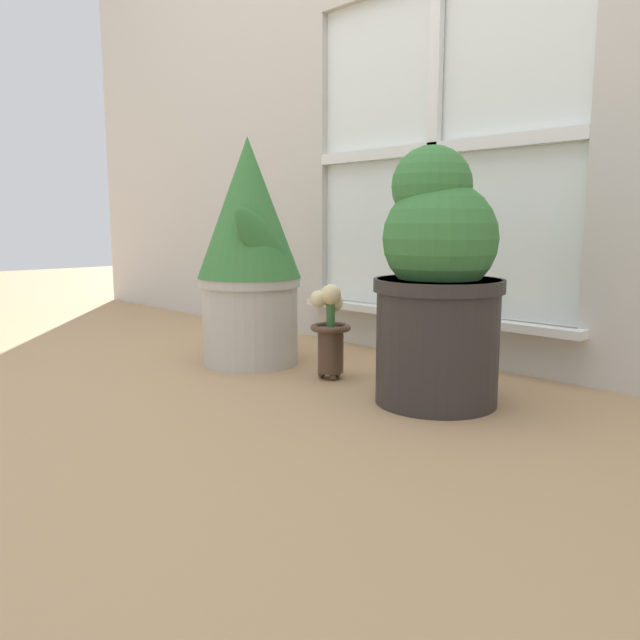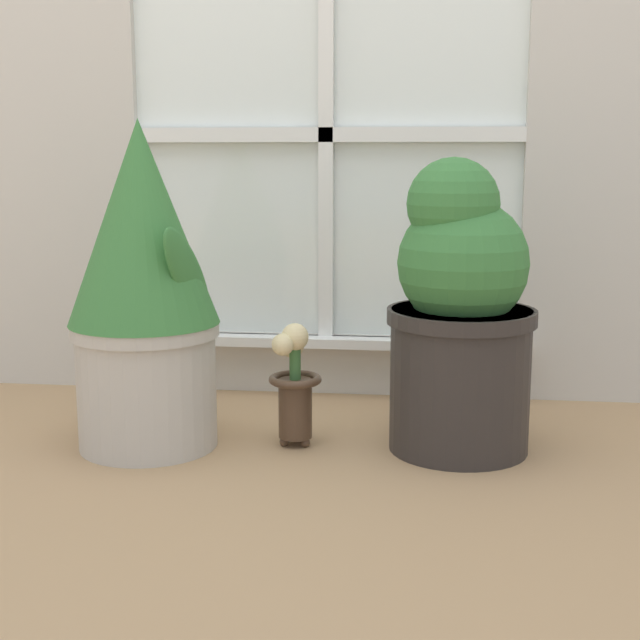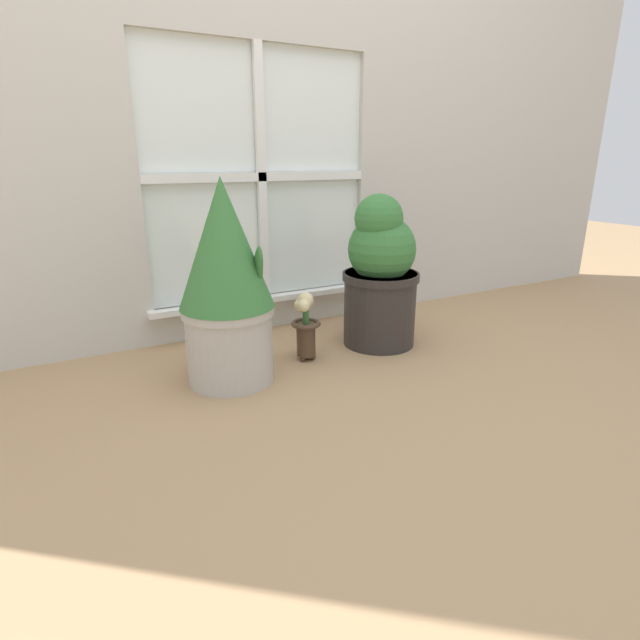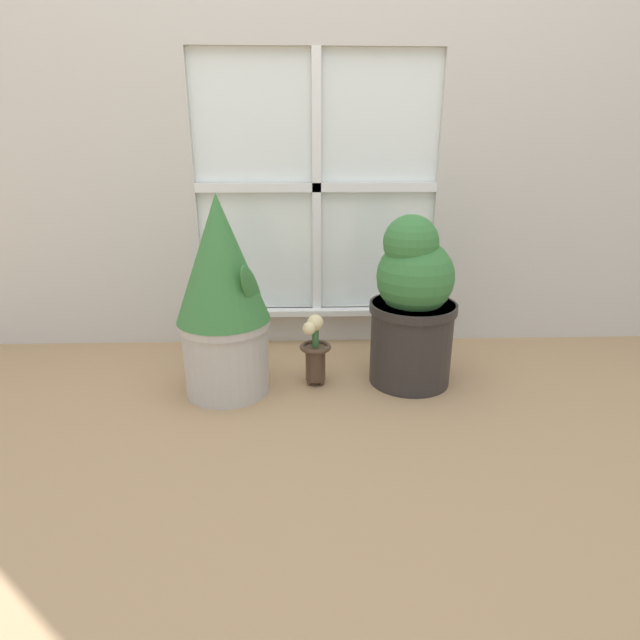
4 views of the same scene
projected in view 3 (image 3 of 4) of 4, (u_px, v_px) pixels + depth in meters
name	position (u px, v px, depth m)	size (l,w,h in m)	color
ground_plane	(341.00, 381.00, 1.72)	(10.00, 10.00, 0.00)	tan
wall_with_window	(254.00, 7.00, 1.89)	(4.40, 0.10, 2.50)	beige
potted_plant_left	(227.00, 282.00, 1.62)	(0.31, 0.31, 0.68)	#B7B2A8
potted_plant_right	(380.00, 275.00, 1.98)	(0.31, 0.31, 0.61)	#2D2826
flower_vase	(305.00, 325.00, 1.86)	(0.11, 0.11, 0.26)	#473323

